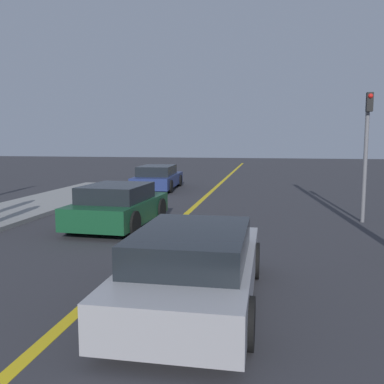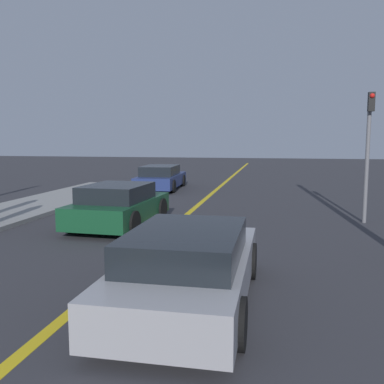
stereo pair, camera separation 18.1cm
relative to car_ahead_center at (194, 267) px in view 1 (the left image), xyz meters
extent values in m
cube|color=gold|center=(-1.64, 8.37, -0.59)|extent=(0.20, 60.00, 0.01)
cube|color=#9E9EA3|center=(0.00, 0.05, -0.12)|extent=(1.81, 4.38, 0.59)
cube|color=black|center=(0.00, -0.16, 0.39)|extent=(1.59, 2.41, 0.44)
cylinder|color=black|center=(-0.86, 1.41, -0.27)|extent=(0.22, 0.66, 0.66)
cylinder|color=black|center=(0.85, 1.41, -0.27)|extent=(0.22, 0.66, 0.66)
cylinder|color=black|center=(-0.85, -1.30, -0.27)|extent=(0.22, 0.66, 0.66)
cylinder|color=black|center=(0.86, -1.30, -0.27)|extent=(0.22, 0.66, 0.66)
cube|color=#144728|center=(-3.17, 5.42, -0.11)|extent=(2.00, 3.92, 0.60)
cube|color=black|center=(-3.17, 5.23, 0.42)|extent=(1.70, 2.18, 0.45)
cylinder|color=black|center=(-3.99, 6.65, -0.25)|extent=(0.25, 0.70, 0.69)
cylinder|color=black|center=(-2.25, 6.57, -0.25)|extent=(0.25, 0.70, 0.69)
cylinder|color=black|center=(-4.09, 4.27, -0.25)|extent=(0.25, 0.70, 0.69)
cylinder|color=black|center=(-2.35, 4.19, -0.25)|extent=(0.25, 0.70, 0.69)
cube|color=navy|center=(-4.42, 14.61, -0.15)|extent=(2.03, 4.69, 0.56)
cube|color=black|center=(-4.42, 14.38, 0.37)|extent=(1.71, 2.61, 0.47)
cylinder|color=black|center=(-5.35, 15.99, -0.29)|extent=(0.25, 0.62, 0.61)
cylinder|color=black|center=(-3.64, 16.07, -0.29)|extent=(0.25, 0.62, 0.61)
cylinder|color=black|center=(-5.20, 13.14, -0.29)|extent=(0.25, 0.62, 0.61)
cylinder|color=black|center=(-3.49, 13.23, -0.29)|extent=(0.25, 0.62, 0.61)
cylinder|color=slate|center=(3.93, 7.34, 1.34)|extent=(0.12, 0.12, 3.87)
cube|color=black|center=(3.93, 7.16, 3.00)|extent=(0.18, 0.18, 0.55)
sphere|color=red|center=(3.93, 7.07, 3.17)|extent=(0.14, 0.14, 0.14)
camera|label=1|loc=(1.10, -6.24, 1.94)|focal=40.00mm
camera|label=2|loc=(1.28, -6.20, 1.94)|focal=40.00mm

